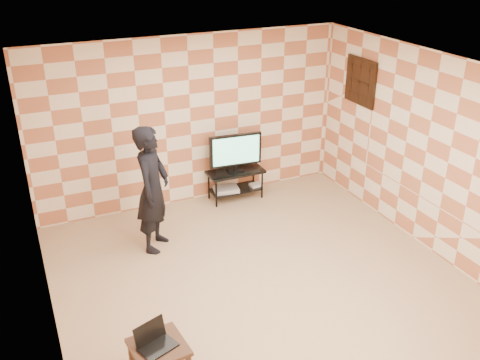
% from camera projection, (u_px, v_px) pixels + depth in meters
% --- Properties ---
extents(floor, '(5.00, 5.00, 0.00)m').
position_uv_depth(floor, '(259.00, 279.00, 6.89)').
color(floor, tan).
rests_on(floor, ground).
extents(wall_back, '(5.00, 0.02, 2.70)m').
position_uv_depth(wall_back, '(191.00, 121.00, 8.38)').
color(wall_back, beige).
rests_on(wall_back, ground).
extents(wall_front, '(5.00, 0.02, 2.70)m').
position_uv_depth(wall_front, '(399.00, 309.00, 4.25)').
color(wall_front, beige).
rests_on(wall_front, ground).
extents(wall_left, '(0.02, 5.00, 2.70)m').
position_uv_depth(wall_left, '(39.00, 228.00, 5.39)').
color(wall_left, beige).
rests_on(wall_left, ground).
extents(wall_right, '(0.02, 5.00, 2.70)m').
position_uv_depth(wall_right, '(426.00, 152.00, 7.24)').
color(wall_right, beige).
rests_on(wall_right, ground).
extents(ceiling, '(5.00, 5.00, 0.02)m').
position_uv_depth(ceiling, '(263.00, 71.00, 5.74)').
color(ceiling, white).
rests_on(ceiling, wall_back).
extents(wall_art, '(0.04, 0.72, 0.72)m').
position_uv_depth(wall_art, '(361.00, 82.00, 8.25)').
color(wall_art, black).
rests_on(wall_art, wall_right).
extents(tv_stand, '(0.93, 0.42, 0.50)m').
position_uv_depth(tv_stand, '(235.00, 178.00, 8.80)').
color(tv_stand, black).
rests_on(tv_stand, floor).
extents(tv, '(0.87, 0.19, 0.63)m').
position_uv_depth(tv, '(235.00, 151.00, 8.59)').
color(tv, black).
rests_on(tv, tv_stand).
extents(dvd_player, '(0.43, 0.34, 0.07)m').
position_uv_depth(dvd_player, '(226.00, 189.00, 8.79)').
color(dvd_player, '#ADADAF').
rests_on(dvd_player, tv_stand).
extents(game_console, '(0.21, 0.16, 0.05)m').
position_uv_depth(game_console, '(256.00, 185.00, 8.97)').
color(game_console, silver).
rests_on(game_console, tv_stand).
extents(side_table, '(0.55, 0.55, 0.50)m').
position_uv_depth(side_table, '(159.00, 353.00, 5.12)').
color(side_table, '#331F16').
rests_on(side_table, floor).
extents(laptop, '(0.41, 0.37, 0.23)m').
position_uv_depth(laptop, '(155.00, 341.00, 5.06)').
color(laptop, black).
rests_on(laptop, side_table).
extents(person, '(0.73, 0.78, 1.80)m').
position_uv_depth(person, '(153.00, 189.00, 7.22)').
color(person, black).
rests_on(person, floor).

